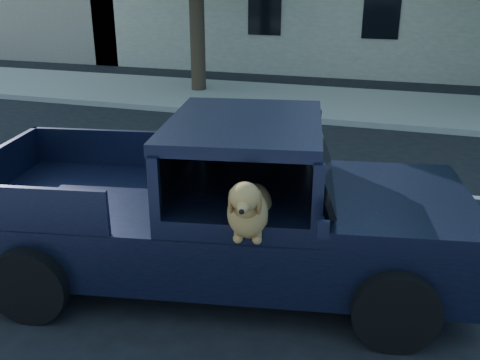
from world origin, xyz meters
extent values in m
plane|color=black|center=(0.00, 0.00, 0.00)|extent=(120.00, 120.00, 0.00)
cube|color=gray|center=(0.00, 9.20, 0.07)|extent=(60.00, 4.00, 0.15)
cylinder|color=#332619|center=(-4.00, 9.60, 2.20)|extent=(0.44, 0.44, 4.40)
cube|color=black|center=(0.18, -0.16, 0.67)|extent=(5.83, 3.09, 0.70)
cube|color=black|center=(2.12, 0.19, 1.11)|extent=(1.95, 2.38, 0.17)
cube|color=black|center=(0.44, -0.12, 1.92)|extent=(1.99, 2.31, 0.13)
cube|color=black|center=(1.29, 0.04, 1.54)|extent=(0.60, 1.85, 0.60)
cube|color=black|center=(0.74, -0.55, 0.87)|extent=(0.68, 0.68, 0.40)
cube|color=black|center=(1.52, -1.27, 1.36)|extent=(0.11, 0.07, 0.17)
camera|label=1|loc=(2.09, -5.50, 3.46)|focal=40.00mm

